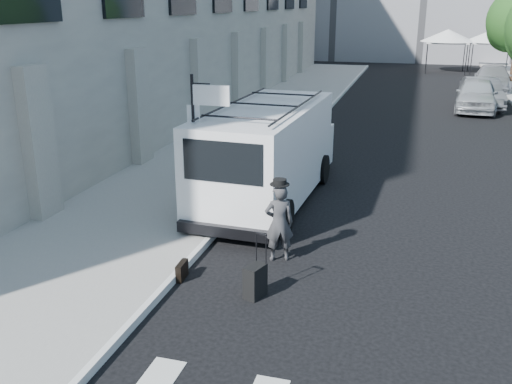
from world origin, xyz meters
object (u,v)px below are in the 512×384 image
Objects in this scene: suitcase at (255,281)px; parked_car_b at (482,93)px; briefcase at (182,271)px; parked_car_c at (492,78)px; parked_car_a at (476,95)px; businessman at (279,223)px; cargo_van at (268,152)px.

suitcase is 22.81m from parked_car_b.
parked_car_c is at bearing 70.24° from briefcase.
parked_car_c is (1.47, 7.33, -0.05)m from parked_car_a.
briefcase is 0.37× the size of suitcase.
businessman is 0.35× the size of parked_car_a.
parked_car_c is (1.14, 6.33, 0.01)m from parked_car_b.
parked_car_b reaches higher than suitcase.
businessman is 0.24× the size of cargo_van.
suitcase is at bearing -98.46° from parked_car_c.
briefcase is 0.09× the size of parked_car_a.
businessman is at bearing -69.39° from cargo_van.
parked_car_a reaches higher than briefcase.
suitcase is 0.27× the size of parked_car_b.
businessman reaches higher than parked_car_b.
briefcase is at bearing -114.12° from parked_car_b.
briefcase is at bearing -103.92° from parked_car_a.
parked_car_c is (7.96, 23.07, -0.58)m from cargo_van.
suitcase is 5.57m from cargo_van.
businessman is at bearing -100.78° from parked_car_a.
parked_car_a is at bearing 70.10° from cargo_van.
businessman is 0.37× the size of parked_car_b.
businessman reaches higher than parked_car_c.
parked_car_a is at bearing -114.29° from parked_car_b.
businessman is 3.77× the size of briefcase.
parked_car_a reaches higher than suitcase.
parked_car_c is (8.37, 28.12, 0.58)m from briefcase.
parked_car_b is (0.34, 1.00, -0.06)m from parked_car_a.
cargo_van is 1.49× the size of parked_car_a.
cargo_van is (-1.21, 3.69, 0.50)m from businessman.
cargo_van is 18.09m from parked_car_b.
suitcase is at bearing -75.20° from cargo_van.
parked_car_a is (6.90, 20.79, 0.63)m from briefcase.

